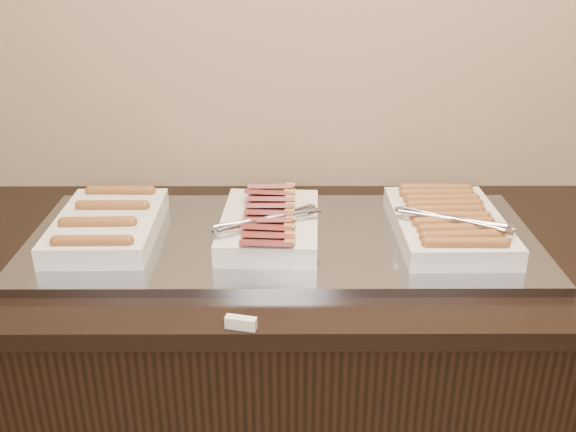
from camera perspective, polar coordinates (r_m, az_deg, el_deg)
The scene contains 6 objects.
counter at distance 1.78m, azimuth -1.21°, elevation -15.34°, with size 2.06×0.76×0.90m.
warming_tray at distance 1.53m, azimuth -0.49°, elevation -2.04°, with size 1.20×0.50×0.02m, color #9699A4.
dish_left at distance 1.58m, azimuth -15.73°, elevation -0.75°, with size 0.24×0.35×0.07m.
dish_center at distance 1.51m, azimuth -1.67°, elevation -0.59°, with size 0.26×0.36×0.09m.
dish_right at distance 1.56m, azimuth 14.04°, elevation -0.59°, with size 0.27×0.37×0.08m.
label_holder at distance 1.22m, azimuth -4.20°, elevation -9.45°, with size 0.06×0.02×0.02m, color silver.
Camera 1 is at (0.03, 0.75, 1.59)m, focal length 40.00 mm.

